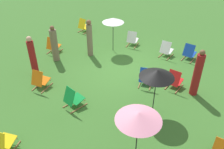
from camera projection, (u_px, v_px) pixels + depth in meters
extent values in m
plane|color=#386B28|center=(125.00, 71.00, 10.43)|extent=(40.00, 40.00, 0.00)
cube|color=olive|center=(87.00, 32.00, 14.03)|extent=(0.16, 0.76, 0.04)
cube|color=olive|center=(82.00, 30.00, 14.26)|extent=(0.16, 0.76, 0.04)
cube|color=yellow|center=(86.00, 27.00, 14.07)|extent=(0.54, 0.50, 0.13)
cube|color=yellow|center=(82.00, 24.00, 13.72)|extent=(0.51, 0.32, 0.57)
cylinder|color=olive|center=(88.00, 27.00, 14.24)|extent=(0.44, 0.10, 0.03)
cube|color=olive|center=(179.00, 89.00, 9.30)|extent=(0.14, 0.76, 0.04)
cube|color=olive|center=(169.00, 85.00, 9.52)|extent=(0.14, 0.76, 0.04)
cube|color=red|center=(176.00, 81.00, 9.34)|extent=(0.53, 0.49, 0.13)
cube|color=red|center=(174.00, 78.00, 8.98)|extent=(0.51, 0.31, 0.57)
cylinder|color=olive|center=(178.00, 80.00, 9.51)|extent=(0.44, 0.09, 0.03)
cube|color=olive|center=(193.00, 60.00, 11.21)|extent=(0.14, 0.76, 0.04)
cube|color=olive|center=(184.00, 57.00, 11.43)|extent=(0.14, 0.76, 0.04)
cube|color=#1947B7|center=(190.00, 53.00, 11.25)|extent=(0.53, 0.49, 0.13)
cube|color=#1947B7|center=(189.00, 50.00, 10.89)|extent=(0.51, 0.31, 0.57)
cylinder|color=olive|center=(191.00, 53.00, 11.42)|extent=(0.44, 0.09, 0.03)
cube|color=olive|center=(47.00, 88.00, 9.34)|extent=(0.11, 0.76, 0.04)
cube|color=olive|center=(38.00, 85.00, 9.48)|extent=(0.11, 0.76, 0.04)
cube|color=orange|center=(43.00, 80.00, 9.35)|extent=(0.52, 0.48, 0.13)
cube|color=orange|center=(37.00, 78.00, 8.97)|extent=(0.50, 0.29, 0.57)
cylinder|color=olive|center=(46.00, 79.00, 9.54)|extent=(0.44, 0.07, 0.03)
cube|color=olive|center=(0.00, 147.00, 6.89)|extent=(0.21, 0.75, 0.04)
cube|color=yellow|center=(6.00, 141.00, 6.78)|extent=(0.57, 0.53, 0.13)
cylinder|color=olive|center=(11.00, 137.00, 6.98)|extent=(0.43, 0.13, 0.03)
cube|color=olive|center=(79.00, 108.00, 8.33)|extent=(0.24, 0.74, 0.04)
cube|color=olive|center=(71.00, 103.00, 8.59)|extent=(0.24, 0.74, 0.04)
cube|color=#148C38|center=(77.00, 99.00, 8.38)|extent=(0.58, 0.55, 0.13)
cube|color=#148C38|center=(69.00, 96.00, 8.05)|extent=(0.53, 0.37, 0.57)
cylinder|color=olive|center=(81.00, 98.00, 8.53)|extent=(0.43, 0.15, 0.03)
cube|color=orange|center=(222.00, 149.00, 6.52)|extent=(0.51, 0.47, 0.13)
cylinder|color=olive|center=(223.00, 146.00, 6.69)|extent=(0.44, 0.06, 0.03)
cube|color=olive|center=(151.00, 85.00, 9.53)|extent=(0.20, 0.75, 0.04)
cube|color=olive|center=(140.00, 83.00, 9.64)|extent=(0.20, 0.75, 0.04)
cube|color=#1947B7|center=(146.00, 77.00, 9.53)|extent=(0.56, 0.53, 0.13)
cube|color=#1947B7|center=(146.00, 75.00, 9.13)|extent=(0.52, 0.34, 0.57)
cylinder|color=olive|center=(147.00, 76.00, 9.72)|extent=(0.44, 0.12, 0.03)
cube|color=olive|center=(58.00, 52.00, 11.88)|extent=(0.12, 0.76, 0.04)
cube|color=olive|center=(51.00, 51.00, 12.02)|extent=(0.12, 0.76, 0.04)
cube|color=orange|center=(55.00, 46.00, 11.89)|extent=(0.52, 0.48, 0.13)
cube|color=orange|center=(51.00, 44.00, 11.50)|extent=(0.50, 0.30, 0.57)
cylinder|color=olive|center=(58.00, 46.00, 12.08)|extent=(0.44, 0.07, 0.03)
cube|color=olive|center=(170.00, 57.00, 11.47)|extent=(0.13, 0.76, 0.04)
cube|color=olive|center=(162.00, 54.00, 11.69)|extent=(0.13, 0.76, 0.04)
cube|color=white|center=(167.00, 50.00, 11.51)|extent=(0.53, 0.49, 0.13)
cube|color=white|center=(165.00, 47.00, 11.15)|extent=(0.51, 0.30, 0.57)
cylinder|color=olive|center=(169.00, 50.00, 11.68)|extent=(0.44, 0.08, 0.03)
cube|color=olive|center=(136.00, 46.00, 12.52)|extent=(0.12, 0.76, 0.04)
cube|color=olive|center=(128.00, 44.00, 12.66)|extent=(0.12, 0.76, 0.04)
cube|color=white|center=(133.00, 40.00, 12.53)|extent=(0.53, 0.49, 0.13)
cube|color=white|center=(132.00, 37.00, 12.14)|extent=(0.51, 0.30, 0.57)
cylinder|color=olive|center=(134.00, 40.00, 12.72)|extent=(0.44, 0.08, 0.03)
cylinder|color=black|center=(137.00, 139.00, 6.04)|extent=(0.03, 0.03, 1.77)
cone|color=pink|center=(139.00, 116.00, 5.61)|extent=(1.16, 1.16, 0.23)
cylinder|color=black|center=(155.00, 92.00, 7.76)|extent=(0.03, 0.03, 1.68)
cone|color=black|center=(157.00, 74.00, 7.36)|extent=(1.13, 1.13, 0.25)
cylinder|color=black|center=(113.00, 35.00, 11.65)|extent=(0.03, 0.03, 1.70)
cone|color=white|center=(113.00, 20.00, 11.23)|extent=(1.06, 1.06, 0.22)
cylinder|color=#72664C|center=(90.00, 40.00, 11.25)|extent=(0.38, 0.38, 1.58)
sphere|color=brown|center=(89.00, 22.00, 10.76)|extent=(0.24, 0.24, 0.24)
cylinder|color=#72664C|center=(55.00, 45.00, 10.86)|extent=(0.41, 0.41, 1.53)
sphere|color=brown|center=(52.00, 28.00, 10.39)|extent=(0.20, 0.20, 0.20)
cylinder|color=maroon|center=(197.00, 75.00, 8.61)|extent=(0.36, 0.36, 1.69)
sphere|color=brown|center=(202.00, 53.00, 8.10)|extent=(0.20, 0.20, 0.20)
cylinder|color=maroon|center=(33.00, 59.00, 9.75)|extent=(0.29, 0.29, 1.59)
sphere|color=tan|center=(29.00, 39.00, 9.26)|extent=(0.22, 0.22, 0.22)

